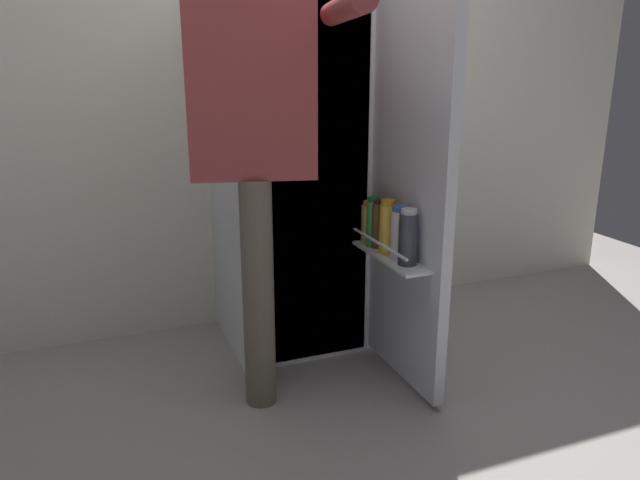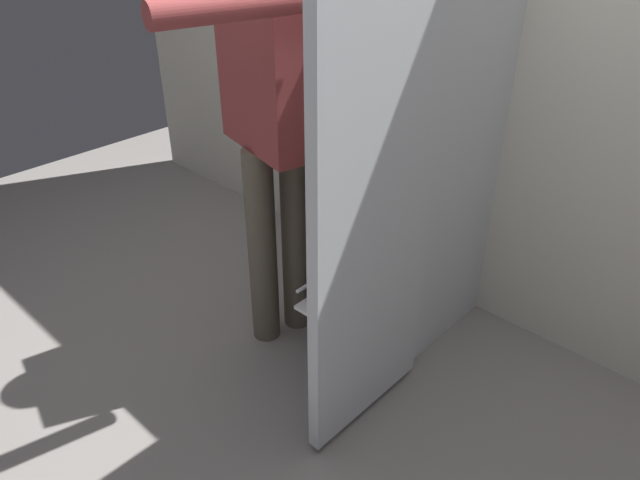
% 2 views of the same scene
% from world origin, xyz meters
% --- Properties ---
extents(ground_plane, '(5.68, 5.68, 0.00)m').
position_xyz_m(ground_plane, '(0.00, 0.00, 0.00)').
color(ground_plane, gray).
extents(kitchen_wall, '(4.40, 0.10, 2.65)m').
position_xyz_m(kitchen_wall, '(0.00, 0.88, 1.32)').
color(kitchen_wall, silver).
rests_on(kitchen_wall, ground_plane).
extents(refrigerator, '(0.63, 1.15, 1.63)m').
position_xyz_m(refrigerator, '(0.02, 0.49, 0.81)').
color(refrigerator, silver).
rests_on(refrigerator, ground_plane).
extents(person, '(0.59, 0.84, 1.78)m').
position_xyz_m(person, '(-0.26, 0.08, 1.08)').
color(person, '#665B4C').
rests_on(person, ground_plane).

